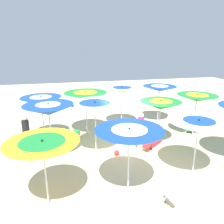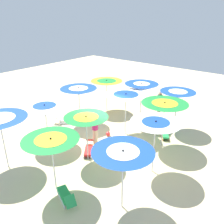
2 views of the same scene
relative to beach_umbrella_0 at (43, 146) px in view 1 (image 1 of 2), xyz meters
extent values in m
cube|color=beige|center=(3.54, 3.06, -1.96)|extent=(38.10, 38.10, 0.04)
cylinder|color=silver|center=(0.00, 0.00, -0.98)|extent=(0.05, 0.05, 1.93)
cone|color=yellow|center=(0.00, 0.00, -0.01)|extent=(2.10, 2.10, 0.31)
cone|color=#1E8C38|center=(0.00, 0.00, 0.06)|extent=(1.29, 1.29, 0.19)
sphere|color=black|center=(0.00, 0.00, 0.18)|extent=(0.07, 0.07, 0.07)
cylinder|color=silver|center=(2.55, 0.02, -0.94)|extent=(0.05, 0.05, 2.00)
cone|color=#1947B2|center=(2.55, 0.02, 0.06)|extent=(2.15, 2.15, 0.40)
cone|color=white|center=(2.55, 0.02, 0.16)|extent=(1.12, 1.12, 0.21)
sphere|color=black|center=(2.55, 0.02, 0.29)|extent=(0.07, 0.07, 0.07)
cylinder|color=silver|center=(5.31, 0.53, -0.98)|extent=(0.05, 0.05, 1.91)
cone|color=white|center=(5.31, 0.53, -0.03)|extent=(2.21, 2.21, 0.34)
cone|color=#1947B2|center=(5.31, 0.53, 0.06)|extent=(1.12, 1.12, 0.17)
sphere|color=black|center=(5.31, 0.53, 0.17)|extent=(0.07, 0.07, 0.07)
cylinder|color=silver|center=(0.06, 2.76, -0.85)|extent=(0.05, 0.05, 2.19)
cone|color=#1947B2|center=(0.06, 2.76, 0.25)|extent=(1.99, 1.99, 0.44)
cone|color=white|center=(0.06, 2.76, 0.37)|extent=(0.97, 0.97, 0.21)
sphere|color=black|center=(0.06, 2.76, 0.50)|extent=(0.07, 0.07, 0.07)
cylinder|color=silver|center=(1.96, 3.00, -0.87)|extent=(0.05, 0.05, 2.14)
cone|color=white|center=(1.96, 3.00, 0.20)|extent=(2.20, 2.20, 0.34)
cone|color=#1947B2|center=(1.96, 3.00, 0.27)|extent=(1.33, 1.33, 0.21)
sphere|color=black|center=(1.96, 3.00, 0.40)|extent=(0.07, 0.07, 0.07)
cylinder|color=silver|center=(5.08, 3.17, -0.97)|extent=(0.05, 0.05, 1.94)
cone|color=#1E8C38|center=(5.08, 3.17, 0.00)|extent=(1.93, 1.93, 0.40)
cone|color=yellow|center=(5.08, 3.17, 0.10)|extent=(1.07, 1.07, 0.22)
sphere|color=black|center=(5.08, 3.17, 0.23)|extent=(0.07, 0.07, 0.07)
cylinder|color=silver|center=(7.31, 3.66, -0.92)|extent=(0.05, 0.05, 2.05)
cone|color=#1E8C38|center=(7.31, 3.66, 0.11)|extent=(2.02, 2.02, 0.34)
cone|color=yellow|center=(7.31, 3.66, 0.19)|extent=(1.13, 1.13, 0.19)
sphere|color=black|center=(7.31, 3.66, 0.31)|extent=(0.07, 0.07, 0.07)
cylinder|color=silver|center=(-0.38, 4.84, -0.91)|extent=(0.05, 0.05, 2.07)
cone|color=#1947B2|center=(-0.38, 4.84, 0.13)|extent=(1.96, 1.96, 0.37)
cone|color=white|center=(-0.38, 4.84, 0.22)|extent=(1.03, 1.03, 0.19)
sphere|color=black|center=(-0.38, 4.84, 0.34)|extent=(0.07, 0.07, 0.07)
cylinder|color=silver|center=(1.81, 5.18, -0.88)|extent=(0.05, 0.05, 2.12)
cone|color=#1E8C38|center=(1.81, 5.18, 0.18)|extent=(2.24, 2.24, 0.35)
cone|color=yellow|center=(1.81, 5.18, 0.27)|extent=(1.24, 1.24, 0.19)
sphere|color=black|center=(1.81, 5.18, 0.39)|extent=(0.07, 0.07, 0.07)
cylinder|color=silver|center=(3.98, 5.92, -0.87)|extent=(0.05, 0.05, 2.14)
cone|color=white|center=(3.98, 5.92, 0.20)|extent=(2.02, 2.02, 0.38)
cone|color=#1947B2|center=(3.98, 5.92, 0.29)|extent=(1.10, 1.10, 0.20)
sphere|color=black|center=(3.98, 5.92, 0.42)|extent=(0.07, 0.07, 0.07)
cylinder|color=silver|center=(6.40, 6.12, -0.89)|extent=(0.05, 0.05, 2.10)
cone|color=#1947B2|center=(6.40, 6.12, 0.16)|extent=(2.03, 2.03, 0.33)
cone|color=white|center=(6.40, 6.12, 0.25)|extent=(1.05, 1.05, 0.17)
sphere|color=black|center=(6.40, 6.12, 0.36)|extent=(0.07, 0.07, 0.07)
cube|color=silver|center=(4.64, 2.99, -1.87)|extent=(0.76, 0.60, 0.14)
cube|color=silver|center=(4.85, 2.73, -1.87)|extent=(0.76, 0.60, 0.14)
cube|color=red|center=(4.75, 2.86, -1.75)|extent=(0.94, 0.83, 0.10)
cube|color=red|center=(4.23, 2.46, -1.57)|extent=(0.52, 0.51, 0.30)
cube|color=#333338|center=(-0.60, 3.95, -1.87)|extent=(0.32, 0.92, 0.14)
cube|color=#333338|center=(-0.27, 4.05, -1.87)|extent=(0.32, 0.92, 0.14)
cube|color=#1972B7|center=(-0.44, 4.00, -1.75)|extent=(0.61, 1.01, 0.10)
cube|color=#1972B7|center=(-0.25, 3.42, -1.48)|extent=(0.42, 0.40, 0.46)
cube|color=silver|center=(3.05, -0.64, -1.87)|extent=(0.63, 0.67, 0.14)
cube|color=silver|center=(3.26, -0.43, -1.87)|extent=(0.63, 0.67, 0.14)
cube|color=white|center=(3.15, -0.53, -1.75)|extent=(0.82, 0.84, 0.10)
cube|color=white|center=(3.58, -0.99, -1.57)|extent=(0.49, 0.49, 0.30)
cube|color=olive|center=(0.93, 5.13, -1.87)|extent=(0.70, 0.46, 0.14)
cube|color=olive|center=(1.09, 4.88, -1.87)|extent=(0.70, 0.46, 0.14)
cube|color=green|center=(1.01, 5.00, -1.75)|extent=(0.84, 0.69, 0.10)
cube|color=green|center=(0.55, 4.71, -1.55)|extent=(0.43, 0.42, 0.33)
cube|color=silver|center=(7.57, 4.24, -1.87)|extent=(0.39, 0.89, 0.14)
cube|color=silver|center=(7.25, 4.37, -1.87)|extent=(0.39, 0.89, 0.14)
cube|color=green|center=(7.41, 4.30, -1.75)|extent=(0.68, 1.00, 0.10)
cube|color=green|center=(7.65, 4.87, -1.55)|extent=(0.45, 0.44, 0.34)
cylinder|color=beige|center=(3.89, 2.54, -1.51)|extent=(0.24, 0.24, 0.87)
cylinder|color=#D82672|center=(3.89, 2.54, -0.70)|extent=(0.30, 0.30, 0.76)
sphere|color=beige|center=(3.89, 2.54, -0.20)|extent=(0.23, 0.23, 0.23)
cylinder|color=beige|center=(-1.00, 3.47, -1.52)|extent=(0.24, 0.24, 0.85)
cylinder|color=black|center=(-1.00, 3.47, -0.73)|extent=(0.30, 0.30, 0.74)
sphere|color=beige|center=(-1.00, 3.47, -0.24)|extent=(0.23, 0.23, 0.23)
sphere|color=red|center=(2.79, 2.46, -1.82)|extent=(0.24, 0.24, 0.24)
camera|label=1|loc=(0.64, -5.81, 2.74)|focal=34.71mm
camera|label=2|loc=(11.53, 9.85, 4.37)|focal=37.87mm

